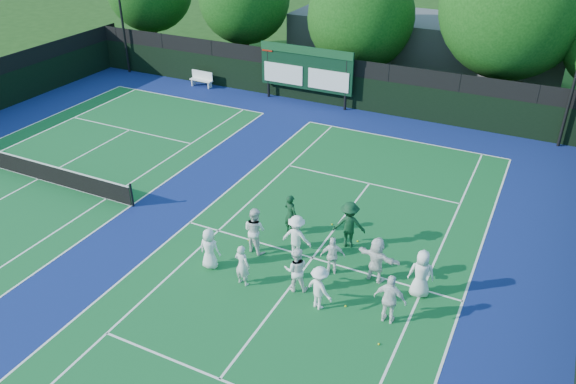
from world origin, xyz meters
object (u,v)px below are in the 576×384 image
at_px(coach_left, 291,215).
at_px(tennis_net, 36,170).
at_px(scoreboard, 306,69).
at_px(bench, 202,78).

bearing_deg(coach_left, tennis_net, 26.66).
relative_size(scoreboard, tennis_net, 0.53).
bearing_deg(coach_left, scoreboard, -46.18).
relative_size(scoreboard, bench, 3.63).
distance_m(tennis_net, coach_left, 12.59).
distance_m(scoreboard, tennis_net, 16.26).
xyz_separation_m(tennis_net, bench, (-0.52, 14.38, 0.06)).
xyz_separation_m(bench, coach_left, (13.05, -13.22, 0.30)).
relative_size(tennis_net, coach_left, 6.61).
height_order(scoreboard, tennis_net, scoreboard).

